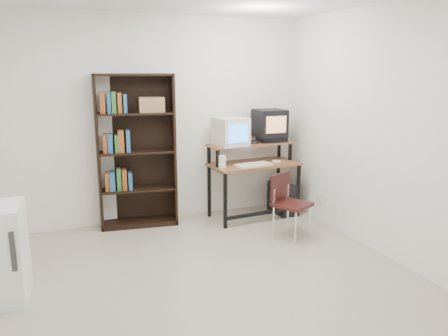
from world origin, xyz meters
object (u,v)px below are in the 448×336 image
object	(u,v)px
bookshelf	(136,150)
pc_tower	(282,198)
computer_desk	(253,166)
crt_monitor	(231,132)
school_chair	(288,199)
crt_tv	(270,123)

from	to	relation	value
bookshelf	pc_tower	bearing A→B (deg)	-1.23
computer_desk	crt_monitor	xyz separation A→B (m)	(-0.30, 0.07, 0.47)
pc_tower	school_chair	distance (m)	0.89
computer_desk	crt_tv	distance (m)	0.64
crt_tv	bookshelf	bearing A→B (deg)	177.04
computer_desk	crt_tv	bearing A→B (deg)	20.55
crt_tv	school_chair	world-z (taller)	crt_tv
computer_desk	bookshelf	world-z (taller)	bookshelf
crt_monitor	school_chair	size ratio (longest dim) A/B	0.58
school_chair	bookshelf	world-z (taller)	bookshelf
crt_tv	pc_tower	xyz separation A→B (m)	(0.12, -0.17, -1.02)
pc_tower	school_chair	bearing A→B (deg)	-117.65
school_chair	pc_tower	bearing A→B (deg)	38.37
school_chair	bookshelf	bearing A→B (deg)	118.88
crt_monitor	computer_desk	bearing A→B (deg)	-22.67
computer_desk	pc_tower	xyz separation A→B (m)	(0.42, -0.04, -0.47)
school_chair	crt_monitor	bearing A→B (deg)	85.09
crt_monitor	crt_tv	world-z (taller)	crt_tv
computer_desk	pc_tower	size ratio (longest dim) A/B	2.66
computer_desk	school_chair	world-z (taller)	computer_desk
pc_tower	bookshelf	bearing A→B (deg)	168.77
crt_tv	computer_desk	bearing A→B (deg)	-155.22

